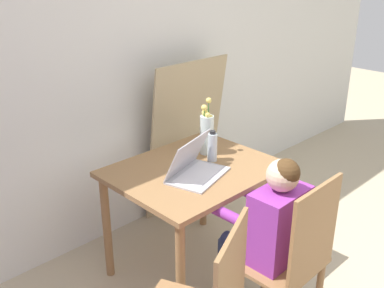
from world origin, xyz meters
The scene contains 8 objects.
wall_back centered at (0.00, 2.23, 1.25)m, with size 6.40×0.05×2.50m.
dining_table centered at (-0.03, 1.49, 0.61)m, with size 0.93×0.75×0.71m.
chair_occupied centered at (-0.08, 0.78, 0.47)m, with size 0.41×0.41×0.92m.
person_seated centered at (-0.08, 0.91, 0.61)m, with size 0.31×0.43×0.99m.
laptop centered at (-0.10, 1.42, 0.76)m, with size 0.41×0.33×0.22m.
flower_vase centered at (0.18, 1.59, 0.85)m, with size 0.09×0.09×0.35m.
water_bottle centered at (0.12, 1.49, 0.80)m, with size 0.06×0.06×0.19m.
cardboard_panel centered at (0.46, 2.08, 0.59)m, with size 0.68×0.18×1.18m.
Camera 1 is at (-1.67, -0.19, 1.84)m, focal length 42.00 mm.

